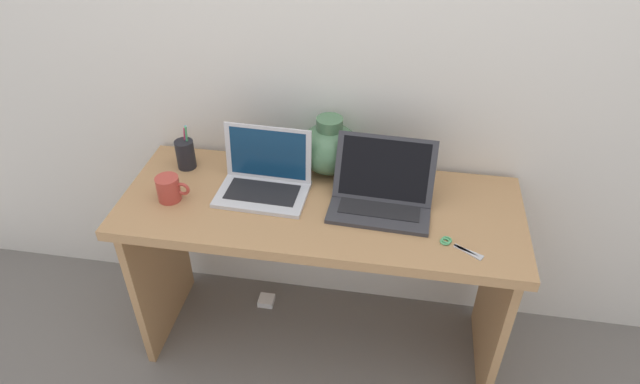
# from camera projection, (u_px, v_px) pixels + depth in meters

# --- Properties ---
(ground_plane) EXTENTS (6.00, 6.00, 0.00)m
(ground_plane) POSITION_uv_depth(u_px,v_px,m) (320.00, 338.00, 2.41)
(ground_plane) COLOR slate
(back_wall) EXTENTS (4.40, 0.04, 2.40)m
(back_wall) POSITION_uv_depth(u_px,v_px,m) (335.00, 49.00, 1.94)
(back_wall) COLOR silver
(back_wall) RESTS_ON ground
(desk) EXTENTS (1.43, 0.55, 0.75)m
(desk) POSITION_uv_depth(u_px,v_px,m) (320.00, 238.00, 2.06)
(desk) COLOR #AD7F51
(desk) RESTS_ON ground
(laptop_left) EXTENTS (0.33, 0.23, 0.23)m
(laptop_left) POSITION_uv_depth(u_px,v_px,m) (265.00, 175.00, 1.99)
(laptop_left) COLOR silver
(laptop_left) RESTS_ON desk
(laptop_right) EXTENTS (0.36, 0.27, 0.22)m
(laptop_right) POSITION_uv_depth(u_px,v_px,m) (382.00, 189.00, 1.93)
(laptop_right) COLOR #333338
(laptop_right) RESTS_ON desk
(green_vase) EXTENTS (0.23, 0.23, 0.22)m
(green_vase) POSITION_uv_depth(u_px,v_px,m) (329.00, 148.00, 2.07)
(green_vase) COLOR #47704C
(green_vase) RESTS_ON desk
(coffee_mug) EXTENTS (0.12, 0.08, 0.09)m
(coffee_mug) POSITION_uv_depth(u_px,v_px,m) (169.00, 189.00, 1.95)
(coffee_mug) COLOR #B23D33
(coffee_mug) RESTS_ON desk
(pen_cup) EXTENTS (0.07, 0.07, 0.18)m
(pen_cup) POSITION_uv_depth(u_px,v_px,m) (186.00, 154.00, 2.11)
(pen_cup) COLOR black
(pen_cup) RESTS_ON desk
(scissors) EXTENTS (0.14, 0.10, 0.01)m
(scissors) POSITION_uv_depth(u_px,v_px,m) (454.00, 245.00, 1.78)
(scissors) COLOR #B7B7BC
(scissors) RESTS_ON desk
(power_brick) EXTENTS (0.07, 0.07, 0.03)m
(power_brick) POSITION_uv_depth(u_px,v_px,m) (266.00, 301.00, 2.56)
(power_brick) COLOR white
(power_brick) RESTS_ON ground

